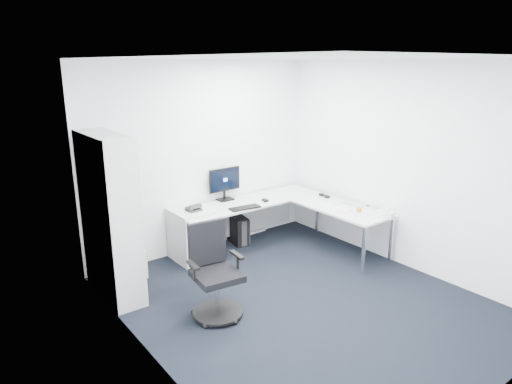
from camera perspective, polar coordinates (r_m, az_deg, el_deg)
ground at (r=5.43m, az=5.61°, el=-13.45°), size 4.20×4.20×0.00m
ceiling at (r=4.74m, az=6.52°, el=16.34°), size 4.20×4.20×0.00m
wall_back at (r=6.56m, az=-6.63°, el=4.30°), size 3.60×0.02×2.70m
wall_front at (r=3.76m, az=28.58°, el=-6.44°), size 3.60×0.02×2.70m
wall_left at (r=3.96m, az=-13.41°, el=-3.81°), size 0.02×4.20×2.70m
wall_right at (r=6.26m, az=18.17°, el=3.05°), size 0.02×4.20×2.70m
l_desk at (r=6.58m, az=0.93°, el=-4.68°), size 2.35×1.32×0.69m
drawer_pedestal at (r=6.39m, az=-8.11°, el=-5.33°), size 0.47×0.58×0.72m
bookshelf at (r=5.43m, az=-17.78°, el=-3.08°), size 0.37×0.96×1.92m
task_chair at (r=4.92m, az=-4.94°, el=-10.06°), size 0.64×0.64×1.02m
black_pc_tower at (r=6.95m, az=-2.34°, el=-4.68°), size 0.27×0.46×0.43m
beige_pc_tower at (r=6.15m, az=-14.74°, el=-8.39°), size 0.20×0.39×0.36m
power_strip at (r=7.42m, az=0.14°, el=-4.91°), size 0.33×0.07×0.04m
monitor at (r=6.72m, az=-3.90°, el=1.04°), size 0.52×0.17×0.50m
black_keyboard at (r=6.38m, az=-1.42°, el=-1.98°), size 0.46×0.20×0.02m
mouse at (r=6.71m, az=1.15°, el=-1.04°), size 0.08×0.11×0.03m
desk_phone at (r=6.24m, az=-7.80°, el=-2.02°), size 0.19×0.19×0.13m
laptop at (r=6.70m, az=12.34°, el=-0.56°), size 0.36×0.35×0.23m
white_keyboard at (r=6.50m, az=9.73°, el=-1.90°), size 0.17×0.48×0.02m
headphones at (r=7.02m, az=8.55°, el=-0.37°), size 0.14×0.21×0.05m
orange_fruit at (r=6.38m, az=12.74°, el=-2.14°), size 0.07×0.07×0.07m
tissue_box at (r=6.25m, az=15.81°, el=-2.72°), size 0.17×0.25×0.08m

